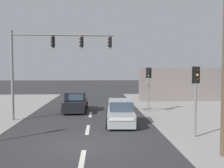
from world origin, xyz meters
name	(u,v)px	position (x,y,z in m)	size (l,w,h in m)	color
ground_plane	(85,145)	(0.00, 0.00, 0.00)	(140.00, 140.00, 0.00)	#303033
lane_dash_near	(82,160)	(0.00, -2.00, 0.00)	(0.20, 2.40, 0.01)	silver
lane_dash_mid	(88,130)	(0.00, 3.00, 0.00)	(0.20, 2.40, 0.01)	silver
lane_dash_far	(90,114)	(0.00, 8.00, 0.00)	(0.20, 2.40, 0.01)	silver
utility_pole_foreground_right	(224,6)	(5.40, -1.87, 5.81)	(3.78, 0.39, 10.88)	brown
traffic_signal_mast	(48,55)	(-2.73, 6.01, 4.35)	(6.89, 0.50, 6.00)	slate
pedestal_signal_right_kerb	(196,89)	(5.47, 1.03, 2.42)	(0.43, 0.31, 3.56)	slate
pedestal_signal_far_median	(149,82)	(4.62, 8.95, 2.42)	(0.44, 0.31, 3.56)	slate
shopfront_wall_far	(195,84)	(11.00, 16.00, 1.80)	(12.00, 1.00, 3.60)	gray
hatchback_crossing_left	(121,113)	(1.99, 4.28, 0.70)	(1.93, 3.71, 1.53)	#A3A8AD
sedan_receding_far	(75,103)	(-1.26, 9.60, 0.70)	(1.91, 4.25, 1.56)	black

